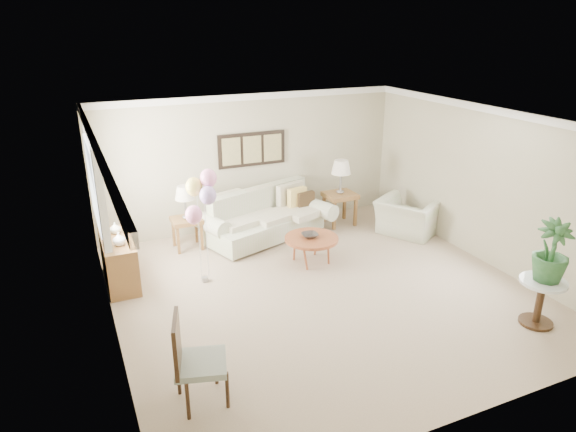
% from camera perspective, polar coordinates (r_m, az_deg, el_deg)
% --- Properties ---
extents(ground_plane, '(6.00, 6.00, 0.00)m').
position_cam_1_polar(ground_plane, '(7.93, 3.78, -8.21)').
color(ground_plane, tan).
extents(room_shell, '(6.04, 6.04, 2.60)m').
position_cam_1_polar(room_shell, '(7.31, 2.98, 3.15)').
color(room_shell, beige).
rests_on(room_shell, ground).
extents(wall_art_triptych, '(1.35, 0.06, 0.65)m').
position_cam_1_polar(wall_art_triptych, '(9.92, -4.02, 7.40)').
color(wall_art_triptych, black).
rests_on(wall_art_triptych, ground).
extents(sofa, '(2.72, 1.58, 0.91)m').
position_cam_1_polar(sofa, '(9.66, -2.62, -0.35)').
color(sofa, beige).
rests_on(sofa, ground).
extents(end_table_left, '(0.53, 0.48, 0.57)m').
position_cam_1_polar(end_table_left, '(9.30, -11.19, -0.79)').
color(end_table_left, olive).
rests_on(end_table_left, ground).
extents(end_table_right, '(0.60, 0.54, 0.65)m').
position_cam_1_polar(end_table_right, '(10.26, 5.79, 1.98)').
color(end_table_right, olive).
rests_on(end_table_right, ground).
extents(lamp_left, '(0.34, 0.34, 0.60)m').
position_cam_1_polar(lamp_left, '(9.12, -11.43, 2.43)').
color(lamp_left, gray).
rests_on(lamp_left, end_table_left).
extents(lamp_right, '(0.38, 0.38, 0.67)m').
position_cam_1_polar(lamp_right, '(10.08, 5.92, 5.30)').
color(lamp_right, gray).
rests_on(lamp_right, end_table_right).
extents(coffee_table, '(0.91, 0.91, 0.46)m').
position_cam_1_polar(coffee_table, '(8.61, 2.62, -2.60)').
color(coffee_table, '#995630').
rests_on(coffee_table, ground).
extents(decor_bowl, '(0.30, 0.30, 0.07)m').
position_cam_1_polar(decor_bowl, '(8.59, 2.44, -2.16)').
color(decor_bowl, '#322C29').
rests_on(decor_bowl, coffee_table).
extents(armchair, '(1.32, 1.37, 0.68)m').
position_cam_1_polar(armchair, '(10.07, 13.11, -0.09)').
color(armchair, beige).
rests_on(armchair, ground).
extents(side_table, '(0.60, 0.60, 0.65)m').
position_cam_1_polar(side_table, '(7.65, 26.34, -7.51)').
color(side_table, silver).
rests_on(side_table, ground).
extents(potted_plant, '(0.61, 0.61, 0.83)m').
position_cam_1_polar(potted_plant, '(7.44, 27.24, -3.50)').
color(potted_plant, '#215525').
rests_on(potted_plant, side_table).
extents(accent_chair, '(0.65, 0.65, 1.08)m').
position_cam_1_polar(accent_chair, '(5.62, -10.50, -15.32)').
color(accent_chair, '#949F92').
rests_on(accent_chair, ground).
extents(credenza, '(0.46, 1.20, 0.74)m').
position_cam_1_polar(credenza, '(8.38, -18.25, -4.79)').
color(credenza, olive).
rests_on(credenza, ground).
extents(vase_white, '(0.24, 0.24, 0.20)m').
position_cam_1_polar(vase_white, '(7.97, -18.27, -2.43)').
color(vase_white, silver).
rests_on(vase_white, credenza).
extents(vase_sage, '(0.20, 0.20, 0.18)m').
position_cam_1_polar(vase_sage, '(8.43, -18.66, -1.27)').
color(vase_sage, beige).
rests_on(vase_sage, credenza).
extents(balloon_cluster, '(0.56, 0.50, 1.80)m').
position_cam_1_polar(balloon_cluster, '(7.72, -9.64, 2.38)').
color(balloon_cluster, gray).
rests_on(balloon_cluster, ground).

